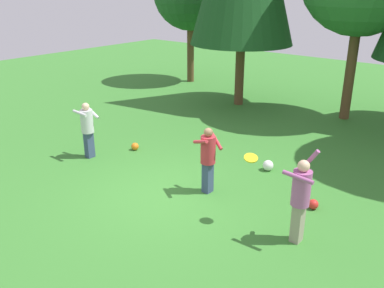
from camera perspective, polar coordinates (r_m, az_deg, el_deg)
The scene contains 8 objects.
ground_plane at distance 9.63m, azimuth -3.18°, elevation -6.86°, with size 40.00×40.00×0.00m, color #387A2D.
person_thrower at distance 7.77m, azimuth 14.72°, elevation -6.70°, with size 0.58×0.49×1.83m.
person_catcher at distance 9.33m, azimuth 2.22°, elevation -1.53°, with size 0.65×0.63×1.57m.
person_bystander at distance 11.61m, azimuth -14.20°, elevation 2.45°, with size 0.54×0.49×1.56m.
frisbee at distance 8.01m, azimuth 8.10°, elevation -1.90°, with size 0.38×0.38×0.11m.
ball_white at distance 10.89m, azimuth 10.42°, elevation -2.91°, with size 0.28×0.28×0.28m, color white.
ball_red at distance 9.34m, azimuth 16.34°, elevation -7.95°, with size 0.22×0.22×0.22m, color red.
ball_orange at distance 12.13m, azimuth -7.85°, elevation -0.33°, with size 0.22×0.22×0.22m, color orange.
Camera 1 is at (5.79, -6.22, 4.54)m, focal length 38.77 mm.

